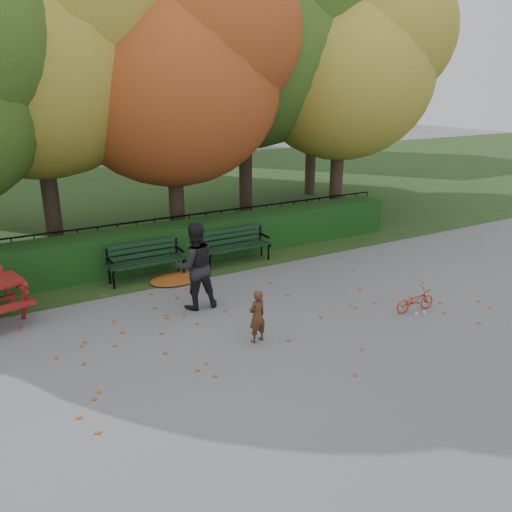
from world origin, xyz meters
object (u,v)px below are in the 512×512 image
tree_b (47,42)px  bench_right (235,243)px  tree_g (324,61)px  bicycle (415,300)px  bench_left (145,258)px  tree_d (260,32)px  child (257,316)px  adult (195,266)px  tree_c (185,69)px  tree_e (355,63)px

tree_b → bench_right: size_ratio=4.88×
tree_b → bench_right: tree_b is taller
tree_g → bicycle: tree_g is taller
tree_b → bench_left: (1.14, -3.04, -4.88)m
tree_d → child: (-4.43, -7.56, -5.49)m
bench_left → bicycle: (4.18, -4.53, -0.28)m
tree_g → bench_right: 10.61m
child → adult: 1.99m
tree_d → bench_left: tree_d is taller
tree_d → bicycle: 9.94m
tree_b → bicycle: bearing=-54.9°
tree_c → tree_e: bearing=-1.9°
child → bench_right: bearing=-123.0°
tree_e → bicycle: size_ratio=8.94×
tree_d → child: size_ratio=9.69×
tree_b → tree_d: size_ratio=0.92×
tree_c → adult: tree_c is taller
tree_g → child: size_ratio=8.65×
tree_e → bicycle: tree_e is taller
tree_g → child: 14.31m
tree_c → tree_e: (5.69, -0.19, 0.26)m
bench_right → bicycle: size_ratio=1.97×
tree_e → tree_g: bearing=65.6°
tree_e → bench_right: (-5.42, -2.07, -4.56)m
tree_d → bicycle: tree_d is taller
bicycle → tree_e: bearing=-22.7°
bench_right → tree_b: bearing=139.3°
tree_b → tree_g: size_ratio=1.03×
tree_g → bench_left: size_ratio=4.75×
bench_left → tree_d: bearing=34.3°
bench_right → adult: adult is taller
tree_b → tree_d: bearing=4.4°
tree_d → bench_right: size_ratio=5.32×
tree_b → child: size_ratio=8.89×
tree_c → bicycle: (2.05, -6.79, -4.58)m
tree_d → tree_c: bearing=-157.4°
tree_d → child: bearing=-120.4°
tree_b → adult: size_ratio=4.83×
tree_e → adult: 9.50m
tree_e → child: bearing=-139.2°
tree_b → bench_right: (3.54, -3.04, -4.88)m
tree_e → bicycle: 8.95m
bench_left → tree_c: bearing=46.6°
tree_e → tree_c: bearing=178.1°
tree_b → child: 8.82m
tree_b → bench_left: bearing=-69.4°
tree_c → bench_left: size_ratio=4.44×
adult → bicycle: adult is taller
bench_right → tree_d: bearing=51.8°
tree_e → tree_g: size_ratio=0.95×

